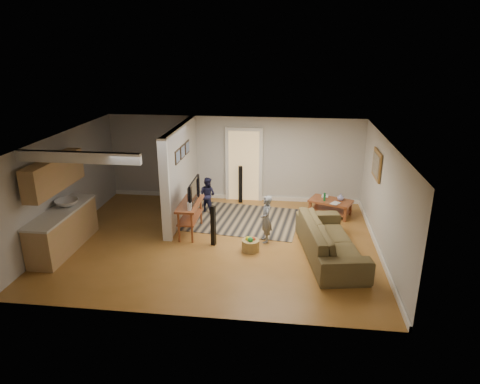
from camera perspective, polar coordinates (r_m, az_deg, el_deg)
name	(u,v)px	position (r m, az deg, el deg)	size (l,w,h in m)	color
ground	(218,241)	(10.34, -2.98, -6.55)	(7.50, 7.50, 0.00)	brown
room_shell	(176,176)	(10.42, -8.51, 2.08)	(7.54, 6.02, 2.52)	#B5B2AE
area_rug	(242,219)	(11.52, 0.26, -3.67)	(2.97, 2.17, 0.01)	black
sofa	(329,256)	(9.86, 11.79, -8.36)	(2.71, 1.06, 0.79)	#493B24
coffee_table	(331,203)	(11.97, 12.07, -1.50)	(1.28, 1.03, 0.66)	brown
tv_console	(190,206)	(10.55, -6.63, -1.83)	(0.49, 1.27, 1.09)	brown
speaker_left	(213,226)	(9.97, -3.59, -4.51)	(0.10, 0.10, 0.97)	black
speaker_right	(240,184)	(12.58, 0.04, 1.03)	(0.11, 0.11, 1.11)	black
toy_basket	(251,245)	(9.83, 1.42, -7.02)	(0.40, 0.40, 0.36)	#9E7D44
child	(266,241)	(10.34, 3.44, -6.58)	(0.42, 0.28, 1.15)	slate
toddler	(208,211)	(12.12, -4.29, -2.57)	(0.49, 0.38, 1.00)	#1C1C3B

